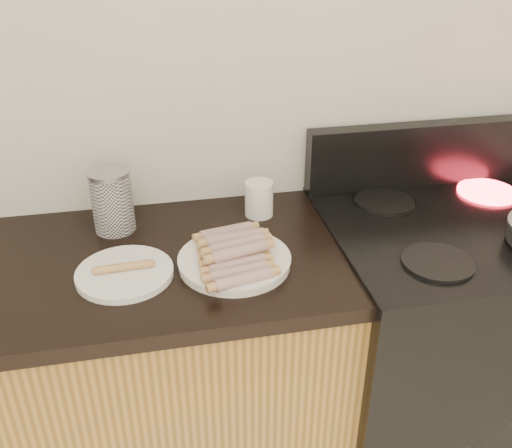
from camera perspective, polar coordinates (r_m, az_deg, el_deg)
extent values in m
cube|color=silver|center=(1.62, -8.87, 14.90)|extent=(4.00, 0.04, 2.60)
cube|color=black|center=(1.96, 17.84, -11.90)|extent=(0.76, 0.65, 0.90)
cube|color=black|center=(1.70, 20.13, -0.21)|extent=(0.76, 0.65, 0.01)
cube|color=black|center=(1.88, 16.47, 6.74)|extent=(0.76, 0.06, 0.20)
cylinder|color=black|center=(1.49, 17.71, -3.66)|extent=(0.18, 0.18, 0.01)
cylinder|color=black|center=(1.76, 12.72, 2.20)|extent=(0.18, 0.18, 0.01)
cylinder|color=#FF1E2D|center=(1.91, 22.12, 3.01)|extent=(0.18, 0.18, 0.01)
cylinder|color=white|center=(1.44, -2.16, -3.81)|extent=(0.30, 0.30, 0.02)
cylinder|color=white|center=(1.43, -13.00, -4.82)|extent=(0.29, 0.29, 0.02)
cylinder|color=maroon|center=(1.33, -1.37, -5.54)|extent=(0.14, 0.05, 0.03)
cylinder|color=maroon|center=(1.36, -1.62, -4.78)|extent=(0.14, 0.05, 0.03)
cylinder|color=maroon|center=(1.38, -1.85, -4.04)|extent=(0.14, 0.05, 0.03)
cylinder|color=maroon|center=(1.41, -2.07, -3.33)|extent=(0.14, 0.05, 0.03)
cylinder|color=maroon|center=(1.44, -2.29, -2.65)|extent=(0.14, 0.05, 0.03)
cylinder|color=maroon|center=(1.47, -2.50, -1.99)|extent=(0.14, 0.05, 0.03)
cylinder|color=maroon|center=(1.49, -2.70, -1.36)|extent=(0.14, 0.05, 0.03)
cylinder|color=maroon|center=(1.52, -2.89, -0.75)|extent=(0.14, 0.05, 0.03)
cylinder|color=maroon|center=(1.38, -1.98, -2.79)|extent=(0.14, 0.05, 0.03)
cylinder|color=maroon|center=(1.41, -2.20, -2.10)|extent=(0.14, 0.05, 0.03)
cylinder|color=maroon|center=(1.44, -2.42, -1.44)|extent=(0.14, 0.05, 0.03)
cylinder|color=#C2632F|center=(1.42, -13.08, -4.19)|extent=(0.13, 0.03, 0.02)
cylinder|color=white|center=(1.61, -14.16, 2.09)|extent=(0.11, 0.11, 0.17)
cylinder|color=silver|center=(1.57, -14.55, 4.98)|extent=(0.12, 0.12, 0.01)
cylinder|color=white|center=(1.65, 0.30, 2.54)|extent=(0.09, 0.09, 0.10)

